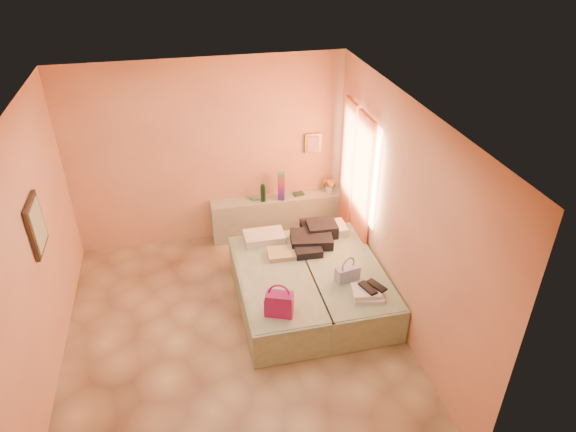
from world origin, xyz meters
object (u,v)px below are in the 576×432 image
bed_left (276,291)px  green_book (299,194)px  headboard_ledge (278,216)px  water_bottle (263,193)px  blue_handbag (347,274)px  towel_stack (368,293)px  bed_right (343,281)px  flower_vase (329,185)px  magenta_handbag (279,303)px

bed_left → green_book: (0.71, 1.72, 0.41)m
headboard_ledge → water_bottle: size_ratio=7.50×
blue_handbag → towel_stack: (0.14, -0.36, -0.05)m
bed_left → towel_stack: size_ratio=5.71×
bed_right → blue_handbag: bearing=-100.7°
green_book → headboard_ledge: bearing=174.3°
green_book → flower_vase: bearing=-12.8°
green_book → blue_handbag: 2.02m
magenta_handbag → towel_stack: size_ratio=0.91×
green_book → bed_left: bearing=-122.1°
green_book → flower_vase: flower_vase is taller
headboard_ledge → water_bottle: (-0.23, -0.06, 0.46)m
headboard_ledge → flower_vase: size_ratio=7.62×
blue_handbag → flower_vase: bearing=68.4°
bed_right → green_book: bearing=95.7°
bed_right → towel_stack: 0.72m
flower_vase → towel_stack: size_ratio=0.77×
bed_right → water_bottle: size_ratio=7.32×
headboard_ledge → bed_left: 1.74m
headboard_ledge → water_bottle: bearing=-165.6°
green_book → towel_stack: 2.39m
blue_handbag → headboard_ledge: bearing=91.9°
green_book → blue_handbag: bearing=-95.8°
water_bottle → towel_stack: size_ratio=0.78×
flower_vase → bed_left: bearing=-125.3°
water_bottle → green_book: water_bottle is taller
water_bottle → blue_handbag: (0.70, -1.93, -0.19)m
headboard_ledge → magenta_handbag: bearing=-101.2°
bed_right → magenta_handbag: (-1.00, -0.70, 0.40)m
headboard_ledge → green_book: bearing=3.9°
bed_right → flower_vase: flower_vase is taller
green_book → flower_vase: size_ratio=0.58×
towel_stack → bed_right: bearing=97.8°
bed_left → magenta_handbag: size_ratio=6.30×
water_bottle → magenta_handbag: bearing=-96.0°
headboard_ledge → flower_vase: (0.82, -0.00, 0.46)m
bed_left → bed_right: (0.90, 0.00, 0.00)m
headboard_ledge → blue_handbag: size_ratio=6.88×
flower_vase → blue_handbag: (-0.35, -1.98, -0.19)m
bed_left → magenta_handbag: bearing=-98.7°
headboard_ledge → blue_handbag: (0.47, -1.99, 0.27)m
green_book → towel_stack: size_ratio=0.45×
towel_stack → water_bottle: bearing=110.3°
bed_right → headboard_ledge: bearing=106.8°
water_bottle → blue_handbag: water_bottle is taller
bed_right → magenta_handbag: size_ratio=6.30×
headboard_ledge → flower_vase: 0.94m
green_book → towel_stack: bearing=-93.0°
green_book → magenta_handbag: magenta_handbag is taller
green_book → bed_right: bearing=-93.4°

